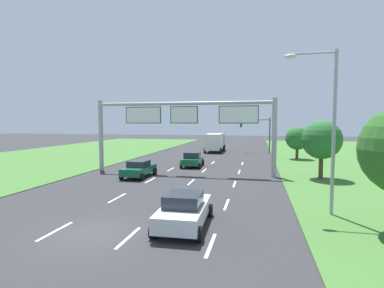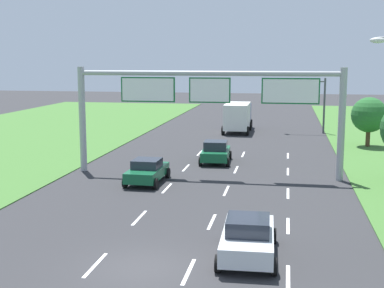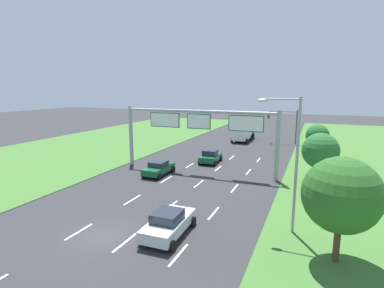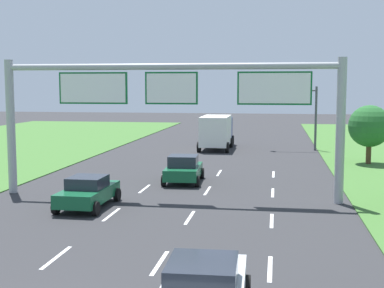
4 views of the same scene
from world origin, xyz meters
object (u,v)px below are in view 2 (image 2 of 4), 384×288
object	(u,v)px
car_lead_silver	(147,171)
sign_gantry	(209,99)
traffic_light_mast	(305,95)
car_mid_lane	(248,237)
car_near_red	(216,152)
roadside_tree_far	(369,115)
box_truck	(238,116)

from	to	relation	value
car_lead_silver	sign_gantry	distance (m)	6.08
traffic_light_mast	car_mid_lane	bearing A→B (deg)	-95.01
sign_gantry	traffic_light_mast	bearing A→B (deg)	72.83
car_near_red	traffic_light_mast	bearing A→B (deg)	65.63
car_lead_silver	roadside_tree_far	world-z (taller)	roadside_tree_far
car_near_red	roadside_tree_far	distance (m)	15.21
car_mid_lane	traffic_light_mast	world-z (taller)	traffic_light_mast
car_lead_silver	traffic_light_mast	world-z (taller)	traffic_light_mast
car_lead_silver	traffic_light_mast	size ratio (longest dim) A/B	0.74
car_mid_lane	car_near_red	bearing A→B (deg)	99.52
car_near_red	car_lead_silver	bearing A→B (deg)	-117.66
car_near_red	car_lead_silver	size ratio (longest dim) A/B	0.96
box_truck	car_mid_lane	bearing A→B (deg)	-84.22
car_near_red	sign_gantry	bearing A→B (deg)	-91.00
car_mid_lane	roadside_tree_far	distance (m)	28.95
car_near_red	roadside_tree_far	size ratio (longest dim) A/B	0.94
roadside_tree_far	car_near_red	bearing A→B (deg)	-142.43
car_lead_silver	box_truck	bearing A→B (deg)	83.06
car_mid_lane	roadside_tree_far	size ratio (longest dim) A/B	1.05
car_near_red	car_mid_lane	bearing A→B (deg)	-81.51
car_mid_lane	box_truck	bearing A→B (deg)	94.04
car_near_red	car_lead_silver	distance (m)	7.82
traffic_light_mast	car_near_red	bearing A→B (deg)	-111.59
car_lead_silver	traffic_light_mast	bearing A→B (deg)	68.34
car_mid_lane	traffic_light_mast	distance (m)	35.97
car_lead_silver	sign_gantry	bearing A→B (deg)	39.21
traffic_light_mast	roadside_tree_far	distance (m)	9.60
roadside_tree_far	box_truck	bearing A→B (deg)	145.93
car_near_red	box_truck	size ratio (longest dim) A/B	0.54
car_near_red	roadside_tree_far	xyz separation A→B (m)	(11.95, 9.20, 1.98)
car_near_red	sign_gantry	size ratio (longest dim) A/B	0.23
car_lead_silver	box_truck	xyz separation A→B (m)	(3.35, 24.33, 0.90)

